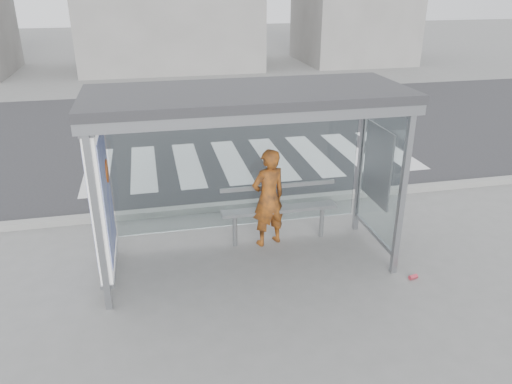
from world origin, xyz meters
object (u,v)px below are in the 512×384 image
soda_can (413,277)px  person (268,198)px  bench (279,209)px  bus_shelter (220,137)px

soda_can → person: bearing=140.3°
person → soda_can: bearing=122.9°
bench → person: bearing=-167.2°
bus_shelter → bench: size_ratio=2.28×
bus_shelter → person: size_ratio=2.66×
bus_shelter → bench: bus_shelter is taller
person → bench: bearing=175.4°
bench → bus_shelter: bearing=-152.1°
person → bus_shelter: bearing=13.6°
bench → soda_can: bearing=-43.7°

